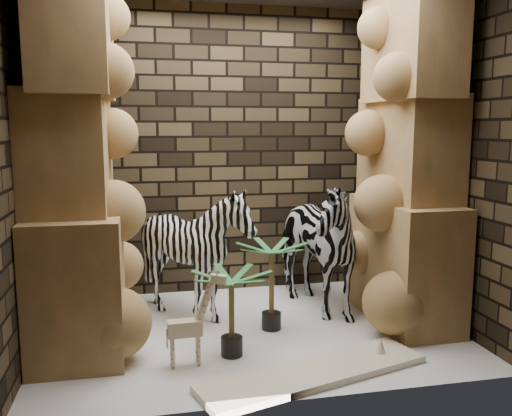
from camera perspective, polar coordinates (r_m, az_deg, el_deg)
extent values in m
plane|color=white|center=(4.80, -0.49, -12.85)|extent=(3.50, 3.50, 0.00)
plane|color=black|center=(5.70, -3.04, 6.01)|extent=(3.50, 0.00, 3.50)
plane|color=black|center=(3.26, 3.91, 4.12)|extent=(3.50, 0.00, 3.50)
plane|color=black|center=(4.47, -23.15, 4.64)|extent=(0.00, 3.00, 3.00)
plane|color=black|center=(5.12, 19.13, 5.27)|extent=(0.00, 3.00, 3.00)
imported|color=white|center=(5.15, 5.57, -2.65)|extent=(0.96, 1.40, 1.51)
imported|color=white|center=(4.93, -6.45, -5.43)|extent=(1.10, 1.32, 1.13)
cube|color=#F5E8C8|center=(4.01, 6.24, -17.01)|extent=(1.78, 0.90, 0.05)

